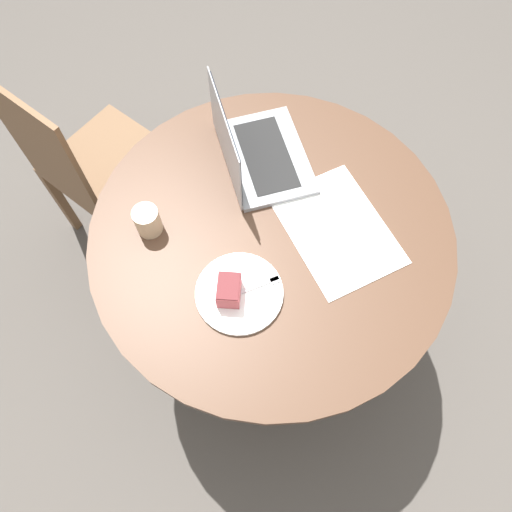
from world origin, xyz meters
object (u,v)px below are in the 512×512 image
object	(u,v)px
chair	(92,168)
laptop	(256,152)
plate	(239,293)
coffee_glass	(148,221)

from	to	relation	value
chair	laptop	size ratio (longest dim) A/B	2.70
plate	coffee_glass	world-z (taller)	coffee_glass
plate	coffee_glass	size ratio (longest dim) A/B	2.70
chair	plate	world-z (taller)	chair
chair	coffee_glass	size ratio (longest dim) A/B	10.86
chair	coffee_glass	bearing A→B (deg)	-14.84
chair	coffee_glass	world-z (taller)	chair
plate	laptop	bearing A→B (deg)	-25.76
plate	coffee_glass	xyz separation A→B (m)	(0.29, 0.18, 0.04)
chair	coffee_glass	distance (m)	0.61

